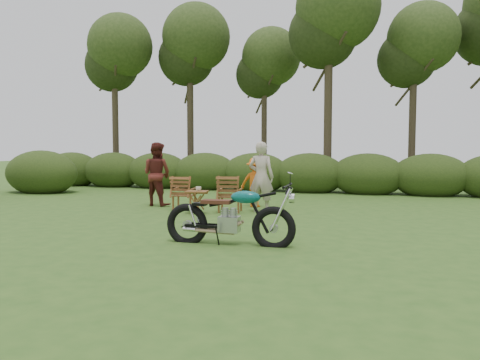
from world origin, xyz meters
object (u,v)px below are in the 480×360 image
(side_table, at_px, (197,202))
(lawn_chair_left, at_px, (184,209))
(adult_a, at_px, (261,212))
(lawn_chair_right, at_px, (230,212))
(motorcycle, at_px, (229,244))
(cup, at_px, (198,189))
(child, at_px, (255,207))
(adult_b, at_px, (157,206))

(side_table, bearing_deg, lawn_chair_left, 133.94)
(adult_a, bearing_deg, lawn_chair_right, 20.22)
(motorcycle, bearing_deg, cup, 117.58)
(lawn_chair_left, distance_m, adult_a, 2.03)
(child, bearing_deg, cup, 63.80)
(motorcycle, height_order, cup, cup)
(motorcycle, distance_m, child, 4.88)
(motorcycle, bearing_deg, lawn_chair_right, 105.67)
(motorcycle, height_order, lawn_chair_left, motorcycle)
(lawn_chair_left, relative_size, child, 0.65)
(cup, bearing_deg, child, 59.82)
(cup, height_order, adult_b, adult_b)
(adult_b, bearing_deg, motorcycle, 140.59)
(lawn_chair_left, height_order, adult_a, adult_a)
(lawn_chair_left, distance_m, child, 1.90)
(cup, height_order, child, child)
(child, bearing_deg, lawn_chair_right, 78.75)
(side_table, relative_size, adult_a, 0.32)
(lawn_chair_right, xyz_separation_m, cup, (-0.64, -0.48, 0.60))
(cup, distance_m, adult_a, 1.65)
(child, bearing_deg, side_table, 63.23)
(cup, relative_size, adult_a, 0.08)
(motorcycle, height_order, adult_b, adult_b)
(motorcycle, distance_m, side_table, 3.67)
(lawn_chair_right, relative_size, adult_b, 0.52)
(side_table, relative_size, cup, 4.07)
(lawn_chair_right, relative_size, cup, 6.63)
(lawn_chair_right, distance_m, cup, 1.00)
(lawn_chair_left, relative_size, adult_a, 0.49)
(child, bearing_deg, lawn_chair_left, 36.20)
(cup, bearing_deg, lawn_chair_right, 36.88)
(side_table, bearing_deg, child, 59.25)
(adult_b, height_order, child, adult_b)
(side_table, distance_m, cup, 0.33)
(motorcycle, xyz_separation_m, adult_a, (-0.47, 3.85, 0.00))
(motorcycle, relative_size, lawn_chair_right, 2.32)
(motorcycle, bearing_deg, side_table, 118.18)
(motorcycle, height_order, side_table, motorcycle)
(lawn_chair_right, bearing_deg, side_table, 28.61)
(lawn_chair_left, bearing_deg, adult_b, -29.42)
(lawn_chair_right, bearing_deg, lawn_chair_left, -14.47)
(lawn_chair_left, bearing_deg, lawn_chair_right, 168.39)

